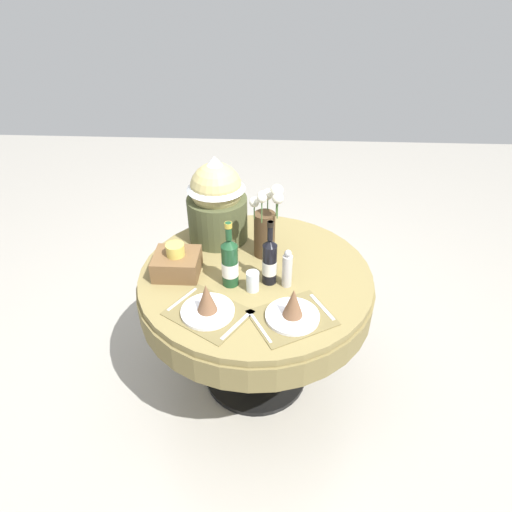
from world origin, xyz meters
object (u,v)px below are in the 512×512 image
at_px(place_setting_left, 207,305).
at_px(tumbler_near_left, 253,281).
at_px(dining_table, 256,292).
at_px(woven_basket_side_left, 177,263).
at_px(place_setting_right, 293,310).
at_px(flower_vase, 266,225).
at_px(gift_tub_back_left, 217,197).
at_px(wine_bottle_centre, 230,262).
at_px(wine_bottle_left, 270,261).
at_px(pepper_mill, 287,269).

bearing_deg(place_setting_left, tumbler_near_left, 42.75).
xyz_separation_m(dining_table, woven_basket_side_left, (-0.39, -0.02, 0.19)).
distance_m(place_setting_right, flower_vase, 0.52).
height_order(place_setting_right, gift_tub_back_left, gift_tub_back_left).
distance_m(tumbler_near_left, woven_basket_side_left, 0.40).
bearing_deg(place_setting_left, flower_vase, 63.34).
relative_size(place_setting_left, wine_bottle_centre, 1.25).
distance_m(flower_vase, tumbler_near_left, 0.33).
xyz_separation_m(dining_table, tumbler_near_left, (-0.01, -0.14, 0.18)).
distance_m(wine_bottle_left, wine_bottle_centre, 0.19).
bearing_deg(flower_vase, pepper_mill, -66.28).
relative_size(flower_vase, wine_bottle_left, 1.23).
height_order(flower_vase, tumbler_near_left, flower_vase).
height_order(dining_table, tumbler_near_left, tumbler_near_left).
height_order(dining_table, place_setting_right, place_setting_right).
xyz_separation_m(wine_bottle_left, wine_bottle_centre, (-0.19, -0.03, 0.00)).
bearing_deg(dining_table, pepper_mill, -31.27).
distance_m(wine_bottle_centre, tumbler_near_left, 0.14).
xyz_separation_m(flower_vase, pepper_mill, (0.11, -0.26, -0.09)).
height_order(wine_bottle_left, woven_basket_side_left, wine_bottle_left).
xyz_separation_m(dining_table, place_setting_left, (-0.20, -0.31, 0.17)).
relative_size(dining_table, place_setting_left, 2.80).
bearing_deg(gift_tub_back_left, pepper_mill, -47.46).
relative_size(gift_tub_back_left, woven_basket_side_left, 2.16).
xyz_separation_m(tumbler_near_left, gift_tub_back_left, (-0.22, 0.46, 0.20)).
bearing_deg(tumbler_near_left, pepper_mill, 15.23).
distance_m(dining_table, flower_vase, 0.35).
bearing_deg(place_setting_right, gift_tub_back_left, 122.07).
height_order(dining_table, woven_basket_side_left, woven_basket_side_left).
distance_m(place_setting_right, woven_basket_side_left, 0.64).
relative_size(tumbler_near_left, pepper_mill, 0.50).
height_order(place_setting_left, wine_bottle_centre, wine_bottle_centre).
bearing_deg(flower_vase, wine_bottle_centre, -121.47).
bearing_deg(woven_basket_side_left, gift_tub_back_left, 64.55).
height_order(dining_table, wine_bottle_left, wine_bottle_left).
distance_m(flower_vase, pepper_mill, 0.29).
xyz_separation_m(place_setting_right, pepper_mill, (-0.02, 0.23, 0.05)).
distance_m(dining_table, wine_bottle_centre, 0.30).
relative_size(dining_table, flower_vase, 2.87).
bearing_deg(place_setting_right, pepper_mill, 96.11).
distance_m(place_setting_left, gift_tub_back_left, 0.67).
bearing_deg(wine_bottle_left, woven_basket_side_left, 174.18).
bearing_deg(dining_table, flower_vase, 75.64).
bearing_deg(woven_basket_side_left, flower_vase, 23.37).
height_order(wine_bottle_left, pepper_mill, wine_bottle_left).
xyz_separation_m(dining_table, gift_tub_back_left, (-0.23, 0.32, 0.38)).
bearing_deg(place_setting_right, wine_bottle_centre, 142.18).
bearing_deg(place_setting_left, woven_basket_side_left, 123.57).
bearing_deg(wine_bottle_left, wine_bottle_centre, -172.29).
relative_size(place_setting_right, pepper_mill, 2.08).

